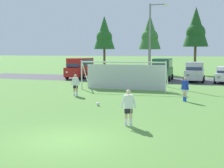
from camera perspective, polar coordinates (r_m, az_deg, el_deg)
ground_plane at (r=26.22m, az=6.86°, el=-1.48°), size 400.00×400.00×0.00m
parking_lot_strip at (r=37.30m, az=10.50°, el=0.64°), size 52.00×8.40×0.01m
soccer_ball at (r=19.60m, az=-2.52°, el=-3.60°), size 0.22×0.22×0.22m
soccer_goal at (r=27.60m, az=2.23°, el=1.61°), size 7.50×2.30×2.57m
player_striker_near at (r=21.75m, az=12.96°, el=-0.92°), size 0.61×0.54×1.64m
player_midfield_center at (r=24.00m, az=-6.56°, el=-0.18°), size 0.75×0.35×1.64m
player_defender_far at (r=14.26m, az=2.96°, el=-4.28°), size 0.73×0.38×1.64m
parked_car_slot_far_left at (r=39.54m, az=-5.77°, el=2.94°), size 2.25×4.82×2.52m
parked_car_slot_left at (r=39.05m, az=-1.43°, el=2.25°), size 2.19×4.28×1.72m
parked_car_slot_center_left at (r=38.15m, az=4.34°, el=2.15°), size 2.11×4.24×1.72m
parked_car_slot_center at (r=37.24m, az=9.03°, el=2.72°), size 2.33×4.87×2.52m
parked_car_slot_center_right at (r=36.21m, az=14.61°, el=2.16°), size 2.20×4.63×2.16m
tree_left_edge at (r=50.69m, az=-1.39°, el=9.00°), size 3.34×3.34×8.90m
tree_mid_left at (r=47.85m, az=6.80°, el=9.03°), size 3.29×3.29×8.76m
tree_center_back at (r=47.97m, az=14.81°, el=9.64°), size 3.64×3.64×9.69m
street_lamp at (r=32.88m, az=7.08°, el=7.33°), size 2.00×0.32×8.12m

